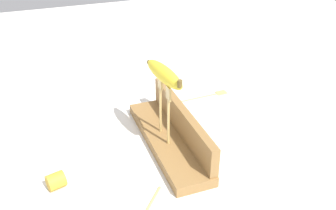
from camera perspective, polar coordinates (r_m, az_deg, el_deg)
The scene contains 7 objects.
ground_plane at distance 1.06m, azimuth 0.00°, elevation -6.01°, with size 3.00×3.00×0.00m, color silver.
wooden_board at distance 1.05m, azimuth 0.00°, elevation -5.39°, with size 0.41×0.11×0.03m, color olive.
board_backstop at distance 1.03m, azimuth 2.23°, elevation -2.46°, with size 0.40×0.02×0.08m, color olive.
fork_stand_center at distance 0.98m, azimuth -0.56°, elevation 0.03°, with size 0.09×0.01×0.17m.
banana_raised_center at distance 0.94m, azimuth -0.59°, elevation 4.71°, with size 0.18×0.06×0.04m.
fork_fallen_near at distance 1.30m, azimuth 6.22°, elevation 1.53°, with size 0.03×0.19×0.01m.
banana_chunk_near at distance 0.95m, azimuth -16.52°, elevation -10.89°, with size 0.05×0.05×0.04m.
Camera 1 is at (0.80, -0.30, 0.63)m, focal length 40.31 mm.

